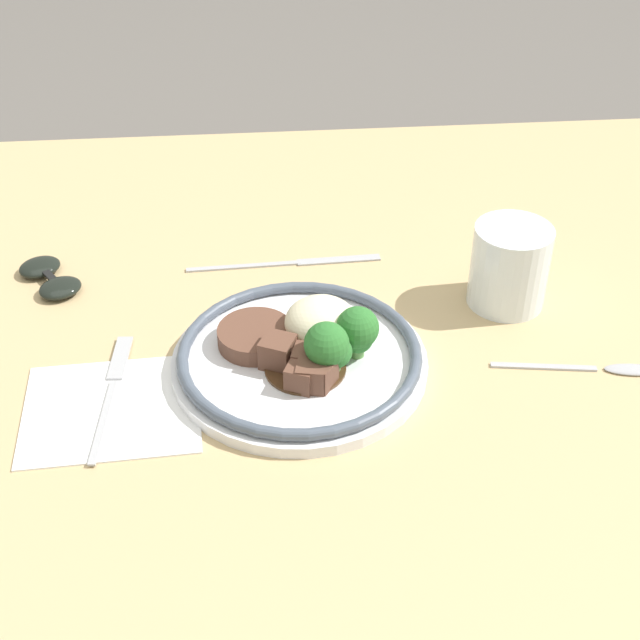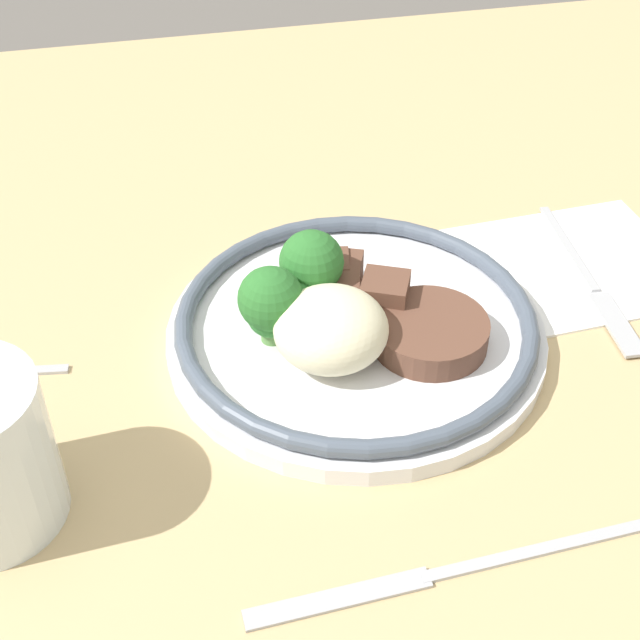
{
  "view_description": "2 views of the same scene",
  "coord_description": "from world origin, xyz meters",
  "px_view_note": "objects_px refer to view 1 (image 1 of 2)",
  "views": [
    {
      "loc": [
        -0.02,
        -0.69,
        0.62
      ],
      "look_at": [
        0.04,
        0.01,
        0.1
      ],
      "focal_mm": 50.0,
      "sensor_mm": 36.0,
      "label": 1
    },
    {
      "loc": [
        0.15,
        0.44,
        0.45
      ],
      "look_at": [
        0.05,
        -0.0,
        0.07
      ],
      "focal_mm": 50.0,
      "sensor_mm": 36.0,
      "label": 2
    }
  ],
  "objects_px": {
    "plate": "(305,350)",
    "knife": "(292,263)",
    "spoon": "(610,369)",
    "juice_glass": "(509,270)",
    "sunglasses": "(50,277)",
    "fork": "(113,383)"
  },
  "relations": [
    {
      "from": "spoon",
      "to": "sunglasses",
      "type": "bearing_deg",
      "value": 168.85
    },
    {
      "from": "plate",
      "to": "knife",
      "type": "bearing_deg",
      "value": 90.56
    },
    {
      "from": "juice_glass",
      "to": "sunglasses",
      "type": "bearing_deg",
      "value": 171.02
    },
    {
      "from": "juice_glass",
      "to": "fork",
      "type": "bearing_deg",
      "value": -165.54
    },
    {
      "from": "fork",
      "to": "spoon",
      "type": "xyz_separation_m",
      "value": [
        0.49,
        -0.02,
        -0.0
      ]
    },
    {
      "from": "juice_glass",
      "to": "spoon",
      "type": "height_order",
      "value": "juice_glass"
    },
    {
      "from": "plate",
      "to": "juice_glass",
      "type": "xyz_separation_m",
      "value": [
        0.23,
        0.09,
        0.02
      ]
    },
    {
      "from": "juice_glass",
      "to": "sunglasses",
      "type": "distance_m",
      "value": 0.51
    },
    {
      "from": "juice_glass",
      "to": "spoon",
      "type": "bearing_deg",
      "value": -59.03
    },
    {
      "from": "juice_glass",
      "to": "plate",
      "type": "bearing_deg",
      "value": -158.16
    },
    {
      "from": "juice_glass",
      "to": "knife",
      "type": "relative_size",
      "value": 0.4
    },
    {
      "from": "plate",
      "to": "juice_glass",
      "type": "distance_m",
      "value": 0.25
    },
    {
      "from": "plate",
      "to": "knife",
      "type": "xyz_separation_m",
      "value": [
        -0.0,
        0.19,
        -0.02
      ]
    },
    {
      "from": "juice_glass",
      "to": "sunglasses",
      "type": "xyz_separation_m",
      "value": [
        -0.51,
        0.08,
        -0.03
      ]
    },
    {
      "from": "plate",
      "to": "sunglasses",
      "type": "relative_size",
      "value": 2.4
    },
    {
      "from": "fork",
      "to": "knife",
      "type": "relative_size",
      "value": 0.8
    },
    {
      "from": "spoon",
      "to": "knife",
      "type": "bearing_deg",
      "value": 152.44
    },
    {
      "from": "knife",
      "to": "spoon",
      "type": "height_order",
      "value": "spoon"
    },
    {
      "from": "plate",
      "to": "fork",
      "type": "bearing_deg",
      "value": -175.13
    },
    {
      "from": "spoon",
      "to": "plate",
      "type": "bearing_deg",
      "value": -178.16
    },
    {
      "from": "spoon",
      "to": "sunglasses",
      "type": "relative_size",
      "value": 1.59
    },
    {
      "from": "knife",
      "to": "plate",
      "type": "bearing_deg",
      "value": -91.76
    }
  ]
}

